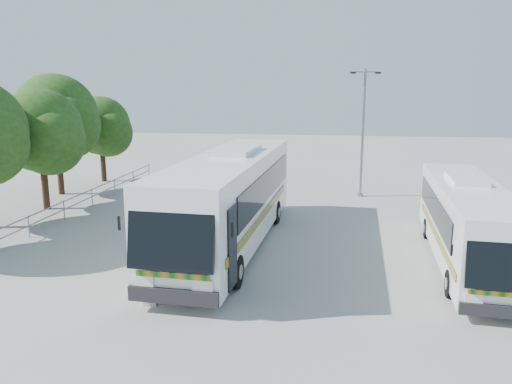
% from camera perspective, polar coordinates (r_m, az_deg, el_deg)
% --- Properties ---
extents(ground, '(100.00, 100.00, 0.00)m').
position_cam_1_polar(ground, '(20.70, -0.25, -6.44)').
color(ground, '#989894').
rests_on(ground, ground).
extents(kerb_divider, '(0.40, 16.00, 0.15)m').
position_cam_1_polar(kerb_divider, '(22.98, -5.21, -4.42)').
color(kerb_divider, '#B2B2AD').
rests_on(kerb_divider, ground).
extents(railing, '(0.06, 22.00, 1.00)m').
position_cam_1_polar(railing, '(27.38, -20.10, -1.01)').
color(railing, gray).
rests_on(railing, ground).
extents(tree_far_c, '(4.97, 4.69, 6.49)m').
position_cam_1_polar(tree_far_c, '(28.87, -23.31, 6.46)').
color(tree_far_c, '#382314').
rests_on(tree_far_c, ground).
extents(tree_far_d, '(5.62, 5.30, 7.33)m').
position_cam_1_polar(tree_far_d, '(32.61, -21.81, 8.08)').
color(tree_far_d, '#382314').
rests_on(tree_far_d, ground).
extents(tree_far_e, '(4.54, 4.28, 5.92)m').
position_cam_1_polar(tree_far_e, '(36.33, -17.22, 7.23)').
color(tree_far_e, '#382314').
rests_on(tree_far_e, ground).
extents(coach_main, '(3.56, 13.79, 3.79)m').
position_cam_1_polar(coach_main, '(20.52, -2.95, -0.61)').
color(coach_main, silver).
rests_on(coach_main, ground).
extents(coach_adjacent, '(2.96, 10.94, 3.00)m').
position_cam_1_polar(coach_adjacent, '(20.13, 22.98, -3.07)').
color(coach_adjacent, silver).
rests_on(coach_adjacent, ground).
extents(lamppost, '(1.81, 0.70, 7.56)m').
position_cam_1_polar(lamppost, '(30.41, 12.13, 7.23)').
color(lamppost, gray).
rests_on(lamppost, ground).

